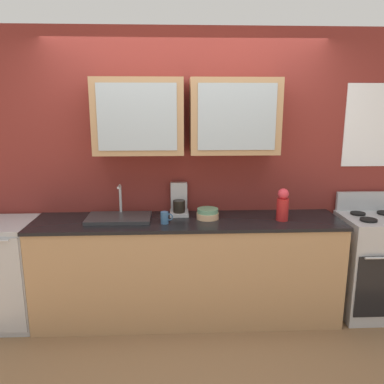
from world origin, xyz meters
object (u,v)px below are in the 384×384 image
object	(u,v)px
bowl_stack	(208,214)
cup_near_sink	(165,218)
vase	(283,205)
dishwasher	(2,273)
sink_faucet	(119,217)
stove_range	(372,265)
coffee_maker	(179,203)

from	to	relation	value
bowl_stack	cup_near_sink	world-z (taller)	cup_near_sink
vase	dishwasher	distance (m)	2.56
sink_faucet	vase	size ratio (longest dim) A/B	1.96
cup_near_sink	stove_range	bearing A→B (deg)	2.80
sink_faucet	cup_near_sink	bearing A→B (deg)	-18.29
bowl_stack	vase	distance (m)	0.66
stove_range	bowl_stack	xyz separation A→B (m)	(-1.53, 0.03, 0.51)
vase	dishwasher	size ratio (longest dim) A/B	0.30
stove_range	dishwasher	bearing A→B (deg)	-179.93
dishwasher	coffee_maker	xyz separation A→B (m)	(1.58, 0.20, 0.58)
bowl_stack	dishwasher	size ratio (longest dim) A/B	0.21
bowl_stack	vase	world-z (taller)	vase
stove_range	sink_faucet	bearing A→B (deg)	178.96
sink_faucet	coffee_maker	bearing A→B (deg)	16.29
stove_range	bowl_stack	size ratio (longest dim) A/B	5.66
bowl_stack	dishwasher	bearing A→B (deg)	-178.79
dishwasher	stove_range	bearing A→B (deg)	0.07
bowl_stack	coffee_maker	bearing A→B (deg)	147.11
stove_range	dishwasher	xyz separation A→B (m)	(-3.37, -0.00, -0.01)
dishwasher	vase	bearing A→B (deg)	-0.98
bowl_stack	stove_range	bearing A→B (deg)	-1.29
vase	dishwasher	bearing A→B (deg)	179.02
vase	cup_near_sink	bearing A→B (deg)	-177.40
vase	bowl_stack	bearing A→B (deg)	172.86
stove_range	sink_faucet	distance (m)	2.37
sink_faucet	dishwasher	bearing A→B (deg)	-177.49
bowl_stack	cup_near_sink	distance (m)	0.40
dishwasher	sink_faucet	bearing A→B (deg)	2.51
coffee_maker	stove_range	bearing A→B (deg)	-6.32
stove_range	coffee_maker	world-z (taller)	coffee_maker
bowl_stack	dishwasher	world-z (taller)	bowl_stack
stove_range	bowl_stack	bearing A→B (deg)	178.71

